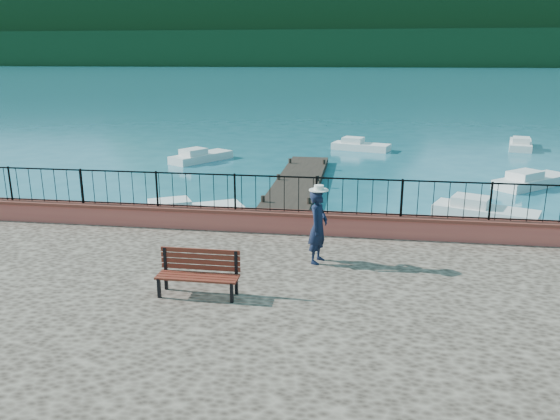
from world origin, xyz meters
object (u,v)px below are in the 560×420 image
(park_bench, at_px, (198,282))
(person, at_px, (318,227))
(boat_0, at_px, (187,208))
(boat_1, at_px, (486,208))
(boat_3, at_px, (201,154))
(boat_5, at_px, (521,142))
(boat_2, at_px, (533,178))
(boat_4, at_px, (361,144))

(park_bench, xyz_separation_m, person, (2.19, 2.16, 0.57))
(boat_0, relative_size, boat_1, 1.12)
(park_bench, relative_size, boat_1, 0.45)
(person, xyz_separation_m, boat_1, (5.51, 8.35, -1.65))
(boat_0, bearing_deg, boat_3, 74.54)
(person, distance_m, boat_1, 10.14)
(boat_0, xyz_separation_m, boat_1, (10.85, 1.67, 0.00))
(boat_3, height_order, boat_5, same)
(boat_5, bearing_deg, person, 170.24)
(park_bench, height_order, person, person)
(park_bench, relative_size, person, 0.96)
(boat_0, height_order, boat_5, same)
(boat_0, bearing_deg, boat_2, -1.56)
(boat_0, bearing_deg, boat_1, -20.62)
(boat_0, distance_m, boat_3, 11.49)
(boat_2, bearing_deg, boat_0, 166.30)
(boat_2, height_order, boat_3, same)
(boat_3, bearing_deg, boat_4, -28.32)
(person, xyz_separation_m, boat_3, (-8.10, 17.84, -1.65))
(park_bench, height_order, boat_1, park_bench)
(park_bench, relative_size, boat_3, 0.43)
(boat_4, bearing_deg, boat_3, -133.05)
(person, xyz_separation_m, boat_2, (8.74, 14.11, -1.65))
(park_bench, height_order, boat_3, park_bench)
(person, xyz_separation_m, boat_4, (0.86, 22.96, -1.65))
(boat_3, bearing_deg, boat_1, -92.95)
(boat_0, height_order, boat_4, same)
(person, height_order, boat_3, person)
(park_bench, distance_m, boat_1, 13.08)
(boat_2, bearing_deg, boat_1, -160.82)
(boat_1, relative_size, boat_4, 1.02)
(boat_2, height_order, boat_4, same)
(person, relative_size, boat_2, 0.40)
(boat_2, distance_m, boat_4, 11.85)
(person, height_order, boat_0, person)
(boat_1, bearing_deg, boat_2, 83.16)
(park_bench, distance_m, boat_3, 20.89)
(park_bench, height_order, boat_0, park_bench)
(person, bearing_deg, boat_5, -7.50)
(park_bench, bearing_deg, boat_2, 56.29)
(boat_0, distance_m, boat_5, 24.80)
(boat_0, height_order, boat_1, same)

